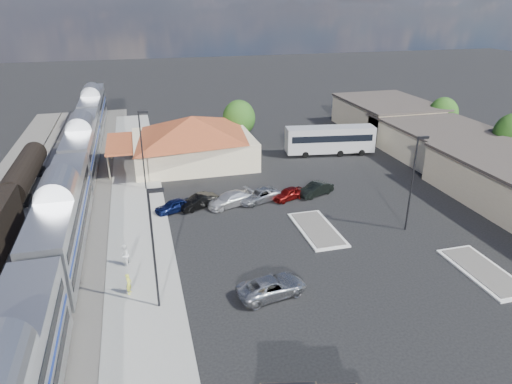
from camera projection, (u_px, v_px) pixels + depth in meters
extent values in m
plane|color=black|center=(283.00, 246.00, 39.73)|extent=(280.00, 280.00, 0.00)
cube|color=#4C4944|center=(39.00, 233.00, 41.86)|extent=(16.00, 100.00, 0.12)
cube|color=gray|center=(140.00, 231.00, 42.20)|extent=(5.50, 92.00, 0.18)
cube|color=silver|center=(63.00, 218.00, 37.95)|extent=(3.00, 20.00, 5.00)
cube|color=black|center=(68.00, 247.00, 39.02)|extent=(2.20, 16.00, 0.60)
cube|color=silver|center=(83.00, 145.00, 56.62)|extent=(3.00, 20.00, 5.00)
cube|color=black|center=(86.00, 166.00, 57.70)|extent=(2.20, 16.00, 0.60)
cube|color=silver|center=(93.00, 109.00, 75.30)|extent=(3.00, 20.00, 5.00)
cube|color=black|center=(96.00, 125.00, 76.37)|extent=(2.20, 16.00, 0.60)
cylinder|color=black|center=(24.00, 171.00, 50.92)|extent=(2.80, 14.00, 2.80)
cube|color=black|center=(27.00, 186.00, 51.63)|extent=(2.20, 12.00, 0.60)
cube|color=#C7BA92|center=(193.00, 149.00, 59.31)|extent=(15.00, 12.00, 3.60)
pyramid|color=brown|center=(192.00, 126.00, 58.09)|extent=(15.30, 12.24, 2.60)
cube|color=brown|center=(120.00, 143.00, 56.57)|extent=(3.20, 9.60, 0.25)
cube|color=#C6B28C|center=(439.00, 142.00, 61.57)|extent=(12.00, 18.00, 4.00)
cube|color=#3F3833|center=(442.00, 127.00, 60.73)|extent=(12.40, 18.40, 0.30)
cube|color=#C6B28C|center=(386.00, 116.00, 73.92)|extent=(12.00, 16.00, 4.50)
cube|color=#3F3833|center=(388.00, 102.00, 72.98)|extent=(12.40, 16.40, 0.30)
cube|color=silver|center=(317.00, 229.00, 42.42)|extent=(3.30, 7.50, 0.15)
cube|color=#4C4944|center=(317.00, 229.00, 42.39)|extent=(2.70, 6.90, 0.10)
cube|color=silver|center=(483.00, 271.00, 35.89)|extent=(3.30, 7.50, 0.15)
cube|color=#4C4944|center=(484.00, 271.00, 35.86)|extent=(2.70, 6.90, 0.10)
cylinder|color=black|center=(154.00, 252.00, 30.03)|extent=(0.16, 0.16, 9.00)
cube|color=black|center=(156.00, 190.00, 28.45)|extent=(1.00, 0.25, 0.22)
cylinder|color=black|center=(142.00, 152.00, 49.60)|extent=(0.16, 0.16, 9.00)
cube|color=black|center=(143.00, 112.00, 48.01)|extent=(1.00, 0.25, 0.22)
cylinder|color=black|center=(412.00, 185.00, 40.80)|extent=(0.16, 0.16, 9.00)
cube|color=black|center=(423.00, 138.00, 39.22)|extent=(1.00, 0.25, 0.22)
cylinder|color=#382314|center=(509.00, 156.00, 57.87)|extent=(0.30, 0.30, 2.86)
cylinder|color=#382314|center=(441.00, 129.00, 70.38)|extent=(0.30, 0.30, 2.55)
ellipsoid|color=#1F4B15|center=(443.00, 113.00, 69.41)|extent=(4.41, 4.41, 4.87)
cylinder|color=#382314|center=(239.00, 136.00, 66.58)|extent=(0.30, 0.30, 2.73)
ellipsoid|color=#1F4B15|center=(239.00, 118.00, 65.54)|extent=(4.71, 4.71, 5.21)
imported|color=#999BA0|center=(272.00, 287.00, 32.91)|extent=(5.48, 3.26, 1.43)
cube|color=silver|center=(330.00, 139.00, 62.26)|extent=(12.30, 4.27, 3.42)
cube|color=black|center=(330.00, 136.00, 62.10)|extent=(11.35, 4.17, 0.90)
cylinder|color=black|center=(361.00, 153.00, 62.32)|extent=(0.94, 0.42, 0.90)
cylinder|color=black|center=(356.00, 148.00, 64.46)|extent=(0.94, 0.42, 0.90)
cylinder|color=black|center=(305.00, 155.00, 61.46)|extent=(0.94, 0.42, 0.90)
cylinder|color=black|center=(302.00, 150.00, 63.60)|extent=(0.94, 0.42, 0.90)
imported|color=#C7CC40|center=(129.00, 284.00, 32.77)|extent=(0.55, 0.68, 1.62)
imported|color=white|center=(125.00, 255.00, 36.18)|extent=(0.95, 1.07, 1.84)
imported|color=#0D1743|center=(174.00, 206.00, 45.85)|extent=(4.16, 2.83, 1.32)
imported|color=black|center=(199.00, 202.00, 46.71)|extent=(4.49, 2.99, 1.40)
imported|color=silver|center=(230.00, 199.00, 47.19)|extent=(5.36, 3.56, 1.44)
imported|color=gray|center=(259.00, 195.00, 48.23)|extent=(5.34, 3.83, 1.35)
imported|color=maroon|center=(289.00, 194.00, 48.73)|extent=(4.09, 2.79, 1.29)
imported|color=black|center=(315.00, 189.00, 49.73)|extent=(4.50, 2.96, 1.40)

